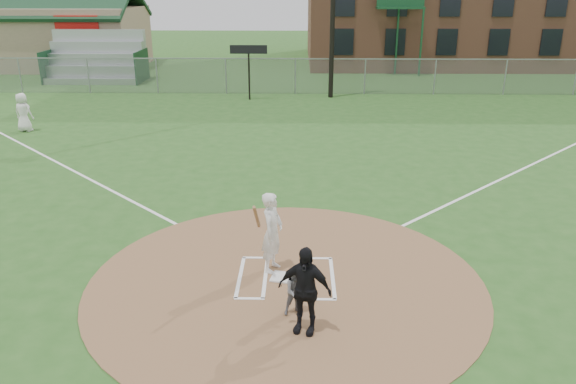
{
  "coord_description": "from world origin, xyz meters",
  "views": [
    {
      "loc": [
        0.26,
        -10.56,
        5.95
      ],
      "look_at": [
        0.0,
        2.0,
        1.3
      ],
      "focal_mm": 35.0,
      "sensor_mm": 36.0,
      "label": 1
    }
  ],
  "objects_px": {
    "catcher": "(296,291)",
    "umpire": "(305,290)",
    "home_plate": "(283,277)",
    "batter_at_plate": "(272,232)",
    "ondeck_player": "(23,112)"
  },
  "relations": [
    {
      "from": "catcher",
      "to": "umpire",
      "type": "xyz_separation_m",
      "value": [
        0.15,
        -0.56,
        0.34
      ]
    },
    {
      "from": "umpire",
      "to": "ondeck_player",
      "type": "xyz_separation_m",
      "value": [
        -11.95,
        14.71,
        -0.03
      ]
    },
    {
      "from": "home_plate",
      "to": "umpire",
      "type": "xyz_separation_m",
      "value": [
        0.45,
        -1.94,
        0.82
      ]
    },
    {
      "from": "umpire",
      "to": "ondeck_player",
      "type": "distance_m",
      "value": 18.95
    },
    {
      "from": "home_plate",
      "to": "ondeck_player",
      "type": "bearing_deg",
      "value": 132.01
    },
    {
      "from": "catcher",
      "to": "batter_at_plate",
      "type": "xyz_separation_m",
      "value": [
        -0.54,
        1.76,
        0.41
      ]
    },
    {
      "from": "home_plate",
      "to": "umpire",
      "type": "height_order",
      "value": "umpire"
    },
    {
      "from": "home_plate",
      "to": "catcher",
      "type": "bearing_deg",
      "value": -77.63
    },
    {
      "from": "umpire",
      "to": "ondeck_player",
      "type": "height_order",
      "value": "umpire"
    },
    {
      "from": "ondeck_player",
      "to": "catcher",
      "type": "bearing_deg",
      "value": 141.75
    },
    {
      "from": "ondeck_player",
      "to": "batter_at_plate",
      "type": "height_order",
      "value": "batter_at_plate"
    },
    {
      "from": "catcher",
      "to": "umpire",
      "type": "distance_m",
      "value": 0.67
    },
    {
      "from": "batter_at_plate",
      "to": "ondeck_player",
      "type": "bearing_deg",
      "value": 132.28
    },
    {
      "from": "catcher",
      "to": "home_plate",
      "type": "bearing_deg",
      "value": 83.82
    },
    {
      "from": "catcher",
      "to": "ondeck_player",
      "type": "relative_size",
      "value": 0.6
    }
  ]
}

